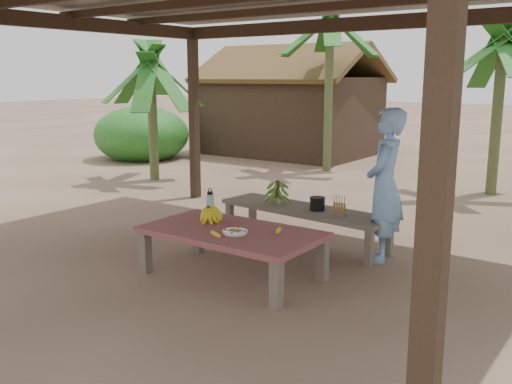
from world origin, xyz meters
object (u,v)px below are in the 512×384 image
Objects in this scene: water_flask at (210,204)px; cooking_pot at (317,204)px; work_table at (232,236)px; woman at (385,185)px; plate at (235,232)px; bench at (304,212)px; ripe_banana_bunch at (208,213)px.

cooking_pot is at bearing 57.33° from water_flask.
woman reaches higher than work_table.
plate is 1.40× the size of cooking_pot.
bench is at bearing 89.99° from work_table.
water_flask is 1.34m from cooking_pot.
woman is (0.89, 1.55, 0.33)m from plate.
work_table is 0.67m from water_flask.
water_flask reaches higher than ripe_banana_bunch.
woman is (1.43, 1.32, 0.26)m from ripe_banana_bunch.
woman reaches higher than bench.
water_flask is (-0.68, 0.42, 0.11)m from plate.
plate is (0.54, -0.23, -0.07)m from ripe_banana_bunch.
woman is (0.84, 0.00, 0.32)m from cooking_pot.
bench is 7.10× the size of water_flask.
work_table is at bearing -29.83° from water_flask.
plate is 0.79× the size of water_flask.
ripe_banana_bunch is (-0.40, -1.33, 0.20)m from bench.
bench is at bearing 95.26° from plate.
work_table is at bearing -16.35° from ripe_banana_bunch.
water_flask is (-0.55, 0.32, 0.20)m from work_table.
ripe_banana_bunch is at bearing -57.28° from woman.
water_flask reaches higher than cooking_pot.
bench is 1.40m from ripe_banana_bunch.
water_flask is at bearing 148.12° from plate.
woman is (1.57, 1.13, 0.22)m from water_flask.
water_flask is at bearing -64.31° from woman.
cooking_pot is at bearing 66.12° from ripe_banana_bunch.
woman reaches higher than ripe_banana_bunch.
woman is (1.03, -0.01, 0.45)m from bench.
work_table is 0.81× the size of bench.
ripe_banana_bunch is (-0.42, 0.12, 0.16)m from work_table.
woman is at bearing 54.21° from work_table.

